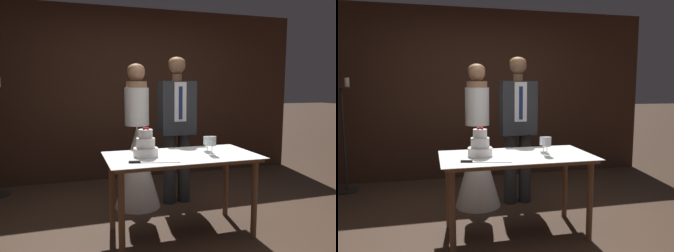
# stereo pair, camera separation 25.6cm
# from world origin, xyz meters

# --- Properties ---
(ground_plane) EXTENTS (40.00, 40.00, 0.00)m
(ground_plane) POSITION_xyz_m (0.00, 0.00, 0.00)
(ground_plane) COLOR #422D21
(wall_back) EXTENTS (5.41, 0.12, 2.59)m
(wall_back) POSITION_xyz_m (0.00, 2.23, 1.29)
(wall_back) COLOR #382116
(wall_back) RESTS_ON ground_plane
(cake_table) EXTENTS (1.42, 0.75, 0.78)m
(cake_table) POSITION_xyz_m (-0.00, 0.06, 0.68)
(cake_table) COLOR brown
(cake_table) RESTS_ON ground_plane
(tiered_cake) EXTENTS (0.23, 0.23, 0.27)m
(tiered_cake) POSITION_xyz_m (-0.34, 0.10, 0.88)
(tiered_cake) COLOR white
(tiered_cake) RESTS_ON cake_table
(cake_knife) EXTENTS (0.43, 0.13, 0.02)m
(cake_knife) POSITION_xyz_m (-0.41, -0.15, 0.79)
(cake_knife) COLOR silver
(cake_knife) RESTS_ON cake_table
(wine_glass_near) EXTENTS (0.08, 0.08, 0.15)m
(wine_glass_near) POSITION_xyz_m (0.30, 0.14, 0.88)
(wine_glass_near) COLOR silver
(wine_glass_near) RESTS_ON cake_table
(wine_glass_middle) EXTENTS (0.08, 0.08, 0.18)m
(wine_glass_middle) POSITION_xyz_m (0.27, -0.03, 0.91)
(wine_glass_middle) COLOR silver
(wine_glass_middle) RESTS_ON cake_table
(bride) EXTENTS (0.54, 0.54, 1.68)m
(bride) POSITION_xyz_m (-0.25, 0.91, 0.61)
(bride) COLOR white
(bride) RESTS_ON ground_plane
(groom) EXTENTS (0.41, 0.25, 1.76)m
(groom) POSITION_xyz_m (0.24, 0.90, 0.98)
(groom) COLOR #282B30
(groom) RESTS_ON ground_plane
(candle_stand) EXTENTS (0.28, 0.28, 1.53)m
(candle_stand) POSITION_xyz_m (-1.90, 1.82, 0.69)
(candle_stand) COLOR black
(candle_stand) RESTS_ON ground_plane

